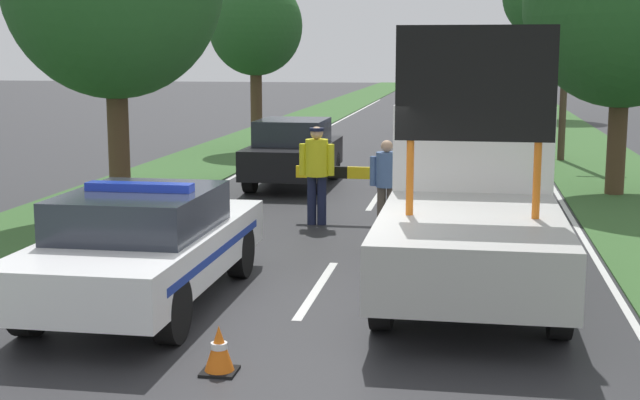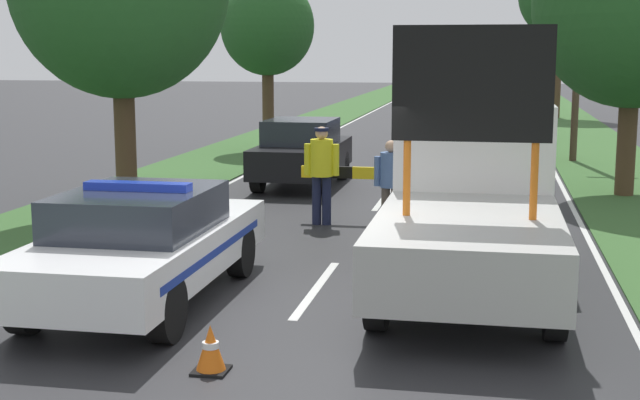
{
  "view_description": "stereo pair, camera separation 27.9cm",
  "coord_description": "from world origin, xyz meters",
  "views": [
    {
      "loc": [
        1.96,
        -10.18,
        3.14
      ],
      "look_at": [
        -0.07,
        1.81,
        1.1
      ],
      "focal_mm": 50.0,
      "sensor_mm": 36.0,
      "label": 1
    },
    {
      "loc": [
        2.23,
        -10.13,
        3.14
      ],
      "look_at": [
        -0.07,
        1.81,
        1.1
      ],
      "focal_mm": 50.0,
      "sensor_mm": 36.0,
      "label": 2
    }
  ],
  "objects": [
    {
      "name": "lane_markings",
      "position": [
        0.0,
        16.45,
        0.0
      ],
      "size": [
        7.92,
        63.4,
        0.01
      ],
      "color": "silver",
      "rests_on": "ground"
    },
    {
      "name": "ground_plane",
      "position": [
        0.0,
        0.0,
        0.0
      ],
      "size": [
        160.0,
        160.0,
        0.0
      ],
      "primitive_type": "plane",
      "color": "#28282B"
    },
    {
      "name": "queued_car_wagon_maroon",
      "position": [
        2.05,
        16.61,
        0.79
      ],
      "size": [
        1.82,
        4.45,
        1.51
      ],
      "rotation": [
        0.0,
        0.0,
        3.14
      ],
      "color": "maroon",
      "rests_on": "ground"
    },
    {
      "name": "roadside_tree_mid_right",
      "position": [
        -4.75,
        17.42,
        3.88
      ],
      "size": [
        2.94,
        2.94,
        5.46
      ],
      "color": "#4C3823",
      "rests_on": "ground"
    },
    {
      "name": "police_car",
      "position": [
        -2.0,
        0.16,
        0.77
      ],
      "size": [
        1.91,
        4.8,
        1.55
      ],
      "rotation": [
        0.0,
        0.0,
        0.01
      ],
      "color": "white",
      "rests_on": "ground"
    },
    {
      "name": "grass_verge_left",
      "position": [
        -5.52,
        20.0,
        0.01
      ],
      "size": [
        3.03,
        120.0,
        0.03
      ],
      "color": "#38602D",
      "rests_on": "ground"
    },
    {
      "name": "utility_pole",
      "position": [
        4.57,
        16.2,
        3.29
      ],
      "size": [
        1.2,
        0.2,
        6.34
      ],
      "color": "#473828",
      "rests_on": "ground"
    },
    {
      "name": "queued_car_hatch_blue",
      "position": [
        1.82,
        23.76,
        0.86
      ],
      "size": [
        1.81,
        4.64,
        1.66
      ],
      "rotation": [
        0.0,
        0.0,
        3.14
      ],
      "color": "navy",
      "rests_on": "ground"
    },
    {
      "name": "grass_verge_right",
      "position": [
        5.52,
        20.0,
        0.01
      ],
      "size": [
        3.03,
        120.0,
        0.03
      ],
      "color": "#38602D",
      "rests_on": "ground"
    },
    {
      "name": "police_officer",
      "position": [
        -0.77,
        5.61,
        1.07
      ],
      "size": [
        0.64,
        0.41,
        1.8
      ],
      "rotation": [
        0.0,
        0.0,
        3.23
      ],
      "color": "#191E38",
      "rests_on": "ground"
    },
    {
      "name": "queued_car_sedan_black",
      "position": [
        -2.12,
        10.23,
        0.8
      ],
      "size": [
        1.75,
        4.02,
        1.57
      ],
      "rotation": [
        0.0,
        0.0,
        3.14
      ],
      "color": "black",
      "rests_on": "ground"
    },
    {
      "name": "pedestrian_civilian",
      "position": [
        0.55,
        5.08,
        0.95
      ],
      "size": [
        0.58,
        0.37,
        1.62
      ],
      "rotation": [
        0.0,
        0.0,
        0.36
      ],
      "color": "brown",
      "rests_on": "ground"
    },
    {
      "name": "traffic_cone_near_police",
      "position": [
        -3.34,
        3.94,
        0.26
      ],
      "size": [
        0.38,
        0.38,
        0.53
      ],
      "color": "black",
      "rests_on": "ground"
    },
    {
      "name": "roadside_tree_mid_left",
      "position": [
        5.14,
        10.04,
        4.15
      ],
      "size": [
        4.28,
        4.28,
        6.41
      ],
      "color": "#4C3823",
      "rests_on": "ground"
    },
    {
      "name": "work_truck",
      "position": [
        2.0,
        2.08,
        1.19
      ],
      "size": [
        2.2,
        5.86,
        3.44
      ],
      "rotation": [
        0.0,
        0.0,
        3.13
      ],
      "color": "white",
      "rests_on": "ground"
    },
    {
      "name": "traffic_cone_centre_front",
      "position": [
        -0.42,
        -2.08,
        0.24
      ],
      "size": [
        0.34,
        0.34,
        0.48
      ],
      "color": "black",
      "rests_on": "ground"
    },
    {
      "name": "road_barrier",
      "position": [
        0.22,
        6.04,
        0.84
      ],
      "size": [
        2.91,
        0.08,
        1.02
      ],
      "rotation": [
        0.0,
        0.0,
        0.02
      ],
      "color": "black",
      "rests_on": "ground"
    }
  ]
}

